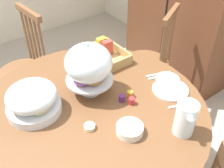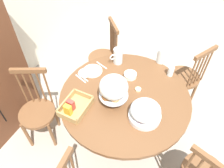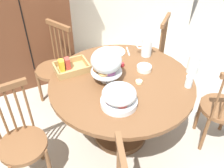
{
  "view_description": "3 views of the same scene",
  "coord_description": "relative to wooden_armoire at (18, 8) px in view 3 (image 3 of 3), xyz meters",
  "views": [
    {
      "loc": [
        0.94,
        -0.54,
        1.78
      ],
      "look_at": [
        0.01,
        0.15,
        0.84
      ],
      "focal_mm": 41.85,
      "sensor_mm": 36.0,
      "label": 1
    },
    {
      "loc": [
        -1.3,
        -0.5,
        2.4
      ],
      "look_at": [
        0.01,
        0.15,
        0.84
      ],
      "focal_mm": 34.28,
      "sensor_mm": 36.0,
      "label": 2
    },
    {
      "loc": [
        -0.86,
        -1.6,
        2.15
      ],
      "look_at": [
        -0.09,
        -0.0,
        0.74
      ],
      "focal_mm": 40.79,
      "sensor_mm": 36.0,
      "label": 3
    }
  ],
  "objects": [
    {
      "name": "windsor_chair_host_seat",
      "position": [
        -0.35,
        -1.57,
        -0.53
      ],
      "size": [
        0.4,
        0.4,
        0.97
      ],
      "color": "brown",
      "rests_on": "ground_plane"
    },
    {
      "name": "drinking_glass",
      "position": [
        1.1,
        -1.83,
        -0.19
      ],
      "size": [
        0.06,
        0.06,
        0.11
      ],
      "primitive_type": "cylinder",
      "color": "silver",
      "rests_on": "dining_table"
    },
    {
      "name": "wooden_armoire",
      "position": [
        0.0,
        0.0,
        0.0
      ],
      "size": [
        1.18,
        0.6,
        1.96
      ],
      "color": "brown",
      "rests_on": "ground_plane"
    },
    {
      "name": "windsor_chair_facing_door",
      "position": [
        1.34,
        -0.87,
        -0.53
      ],
      "size": [
        0.47,
        0.47,
        0.97
      ],
      "color": "brown",
      "rests_on": "ground_plane"
    },
    {
      "name": "dinner_fork",
      "position": [
        0.61,
        -0.97,
        -0.24
      ],
      "size": [
        0.07,
        0.17,
        0.01
      ],
      "primitive_type": "cube",
      "rotation": [
        0.0,
        0.0,
        7.52
      ],
      "color": "silver",
      "rests_on": "dining_table"
    },
    {
      "name": "windsor_chair_far_side",
      "position": [
        0.19,
        -0.64,
        -0.53
      ],
      "size": [
        0.45,
        0.45,
        0.97
      ],
      "color": "brown",
      "rests_on": "ground_plane"
    },
    {
      "name": "table_knife",
      "position": [
        0.64,
        -0.98,
        -0.24
      ],
      "size": [
        0.07,
        0.17,
        0.01
      ],
      "primitive_type": "cube",
      "rotation": [
        0.0,
        0.0,
        7.52
      ],
      "color": "silver",
      "rests_on": "dining_table"
    },
    {
      "name": "milk_pitcher",
      "position": [
        1.04,
        -1.22,
        -0.16
      ],
      "size": [
        0.16,
        0.13,
        0.19
      ],
      "color": "silver",
      "rests_on": "dining_table"
    },
    {
      "name": "cereal_bowl",
      "position": [
        0.88,
        -1.44,
        -0.22
      ],
      "size": [
        0.14,
        0.14,
        0.04
      ],
      "primitive_type": "cylinder",
      "color": "white",
      "rests_on": "dining_table"
    },
    {
      "name": "fruit_platter_covered",
      "position": [
        0.44,
        -1.77,
        -0.16
      ],
      "size": [
        0.3,
        0.3,
        0.18
      ],
      "color": "silver",
      "rests_on": "dining_table"
    },
    {
      "name": "butter_dish",
      "position": [
        0.73,
        -1.59,
        -0.23
      ],
      "size": [
        0.06,
        0.06,
        0.02
      ],
      "primitive_type": "cylinder",
      "color": "beige",
      "rests_on": "dining_table"
    },
    {
      "name": "ground_plane",
      "position": [
        0.6,
        -1.5,
        -0.98
      ],
      "size": [
        10.0,
        10.0,
        0.0
      ],
      "primitive_type": "plane",
      "color": "#A89E8E"
    },
    {
      "name": "dining_table",
      "position": [
        0.61,
        -1.5,
        -0.43
      ],
      "size": [
        1.32,
        1.32,
        0.74
      ],
      "color": "brown",
      "rests_on": "ground_plane"
    },
    {
      "name": "china_plate_small",
      "position": [
        0.7,
        -0.98,
        -0.23
      ],
      "size": [
        0.15,
        0.15,
        0.01
      ],
      "primitive_type": "cylinder",
      "color": "white",
      "rests_on": "china_plate_large"
    },
    {
      "name": "china_plate_large",
      "position": [
        0.77,
        -1.03,
        -0.24
      ],
      "size": [
        0.22,
        0.22,
        0.01
      ],
      "primitive_type": "cylinder",
      "color": "white",
      "rests_on": "dining_table"
    },
    {
      "name": "jam_jar_apricot",
      "position": [
        0.67,
        -1.27,
        -0.22
      ],
      "size": [
        0.04,
        0.04,
        0.04
      ],
      "primitive_type": "cylinder",
      "color": "orange",
      "rests_on": "dining_table"
    },
    {
      "name": "jam_jar_grape",
      "position": [
        0.67,
        -1.33,
        -0.22
      ],
      "size": [
        0.04,
        0.04,
        0.04
      ],
      "primitive_type": "cylinder",
      "color": "#5B2366",
      "rests_on": "dining_table"
    },
    {
      "name": "pastry_stand_with_dome",
      "position": [
        0.49,
        -1.43,
        -0.05
      ],
      "size": [
        0.28,
        0.28,
        0.34
      ],
      "color": "silver",
      "rests_on": "dining_table"
    },
    {
      "name": "orange_juice_pitcher",
      "position": [
        1.27,
        -1.67,
        -0.16
      ],
      "size": [
        0.11,
        0.18,
        0.18
      ],
      "color": "silver",
      "rests_on": "dining_table"
    },
    {
      "name": "soup_spoon",
      "position": [
        0.9,
        -1.08,
        -0.24
      ],
      "size": [
        0.07,
        0.17,
        0.01
      ],
      "primitive_type": "cube",
      "rotation": [
        0.0,
        0.0,
        7.52
      ],
      "color": "silver",
      "rests_on": "dining_table"
    },
    {
      "name": "jam_jar_strawberry",
      "position": [
        0.72,
        -1.3,
        -0.22
      ],
      "size": [
        0.04,
        0.04,
        0.04
      ],
      "primitive_type": "cylinder",
      "color": "#B7282D",
      "rests_on": "dining_table"
    },
    {
      "name": "windsor_chair_by_cabinet",
      "position": [
        1.44,
        -1.99,
        -0.53
      ],
      "size": [
        0.45,
        0.45,
        0.97
      ],
      "color": "brown",
      "rests_on": "ground_plane"
    },
    {
      "name": "cereal_basket",
      "position": [
        0.24,
        -1.14,
        -0.21
      ],
      "size": [
        0.32,
        0.24,
        0.12
      ],
      "color": "tan",
      "rests_on": "dining_table"
    }
  ]
}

